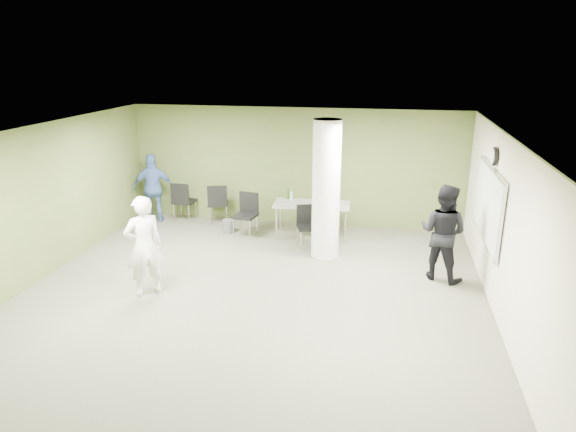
% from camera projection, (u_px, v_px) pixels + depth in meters
% --- Properties ---
extents(floor, '(8.00, 8.00, 0.00)m').
position_uv_depth(floor, '(253.00, 293.00, 8.95)').
color(floor, '#4F4E3E').
rests_on(floor, ground).
extents(ceiling, '(8.00, 8.00, 0.00)m').
position_uv_depth(ceiling, '(249.00, 133.00, 8.10)').
color(ceiling, white).
rests_on(ceiling, wall_back).
extents(wall_back, '(8.00, 2.80, 0.02)m').
position_uv_depth(wall_back, '(295.00, 167.00, 12.26)').
color(wall_back, '#4C602D').
rests_on(wall_back, floor).
extents(wall_left, '(0.02, 8.00, 2.80)m').
position_uv_depth(wall_left, '(38.00, 204.00, 9.27)').
color(wall_left, '#4C602D').
rests_on(wall_left, floor).
extents(wall_right_cream, '(0.02, 8.00, 2.80)m').
position_uv_depth(wall_right_cream, '(506.00, 233.00, 7.78)').
color(wall_right_cream, beige).
rests_on(wall_right_cream, floor).
extents(column, '(0.56, 0.56, 2.80)m').
position_uv_depth(column, '(326.00, 190.00, 10.21)').
color(column, silver).
rests_on(column, floor).
extents(whiteboard, '(0.05, 2.30, 1.30)m').
position_uv_depth(whiteboard, '(488.00, 205.00, 8.89)').
color(whiteboard, silver).
rests_on(whiteboard, wall_right_cream).
extents(wall_clock, '(0.06, 0.32, 0.32)m').
position_uv_depth(wall_clock, '(494.00, 156.00, 8.62)').
color(wall_clock, black).
rests_on(wall_clock, wall_right_cream).
extents(folding_table, '(1.72, 0.82, 1.05)m').
position_uv_depth(folding_table, '(311.00, 205.00, 11.45)').
color(folding_table, gray).
rests_on(folding_table, floor).
extents(wastebasket, '(0.27, 0.27, 0.31)m').
position_uv_depth(wastebasket, '(228.00, 226.00, 11.92)').
color(wastebasket, '#4C4C4C').
rests_on(wastebasket, floor).
extents(chair_back_left, '(0.52, 0.52, 0.99)m').
position_uv_depth(chair_back_left, '(183.00, 199.00, 12.61)').
color(chair_back_left, black).
rests_on(chair_back_left, floor).
extents(chair_back_right, '(0.60, 0.60, 0.98)m').
position_uv_depth(chair_back_right, '(218.00, 201.00, 12.44)').
color(chair_back_right, black).
rests_on(chair_back_right, floor).
extents(chair_table_left, '(0.56, 0.56, 0.98)m').
position_uv_depth(chair_table_left, '(247.00, 211.00, 11.67)').
color(chair_table_left, black).
rests_on(chair_table_left, floor).
extents(chair_table_right, '(0.56, 0.56, 0.89)m').
position_uv_depth(chair_table_right, '(307.00, 222.00, 11.05)').
color(chair_table_right, black).
rests_on(chair_table_right, floor).
extents(woman_white, '(0.76, 0.75, 1.77)m').
position_uv_depth(woman_white, '(144.00, 246.00, 8.68)').
color(woman_white, white).
rests_on(woman_white, floor).
extents(man_black, '(1.08, 1.00, 1.80)m').
position_uv_depth(man_black, '(443.00, 232.00, 9.30)').
color(man_black, black).
rests_on(man_black, floor).
extents(man_blue, '(1.07, 0.71, 1.70)m').
position_uv_depth(man_blue, '(154.00, 188.00, 12.50)').
color(man_blue, '#4364A7').
rests_on(man_blue, floor).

